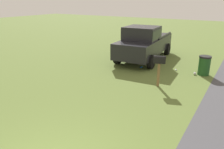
{
  "coord_description": "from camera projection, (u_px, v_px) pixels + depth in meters",
  "views": [
    {
      "loc": [
        -2.29,
        -3.16,
        3.62
      ],
      "look_at": [
        3.74,
        0.57,
        1.17
      ],
      "focal_mm": 35.38,
      "sensor_mm": 36.0,
      "label": 1
    }
  ],
  "objects": [
    {
      "name": "litter_can_midfield_a",
      "position": [
        141.0,
        67.0,
        12.2
      ],
      "size": [
        0.14,
        0.13,
        0.07
      ],
      "primitive_type": "cylinder",
      "rotation": [
        0.0,
        1.57,
        5.63
      ],
      "color": "blue",
      "rests_on": "ground"
    },
    {
      "name": "litter_can_midfield_b",
      "position": [
        176.0,
        70.0,
        11.73
      ],
      "size": [
        0.14,
        0.12,
        0.07
      ],
      "primitive_type": "cylinder",
      "rotation": [
        0.0,
        1.57,
        0.56
      ],
      "color": "silver",
      "rests_on": "ground"
    },
    {
      "name": "mailbox",
      "position": [
        159.0,
        62.0,
        9.29
      ],
      "size": [
        0.36,
        0.54,
        1.36
      ],
      "rotation": [
        0.0,
        0.0,
        0.36
      ],
      "color": "brown",
      "rests_on": "ground"
    },
    {
      "name": "trash_bin",
      "position": [
        204.0,
        65.0,
        10.93
      ],
      "size": [
        0.58,
        0.58,
        0.96
      ],
      "color": "#1E4C1E",
      "rests_on": "ground"
    },
    {
      "name": "litter_bag_near_hydrant",
      "position": [
        195.0,
        73.0,
        11.04
      ],
      "size": [
        0.14,
        0.14,
        0.14
      ],
      "primitive_type": "sphere",
      "color": "silver",
      "rests_on": "ground"
    },
    {
      "name": "pickup_truck",
      "position": [
        144.0,
        42.0,
        13.5
      ],
      "size": [
        5.54,
        2.59,
        2.09
      ],
      "rotation": [
        0.0,
        0.0,
        3.22
      ],
      "color": "black",
      "rests_on": "ground"
    }
  ]
}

